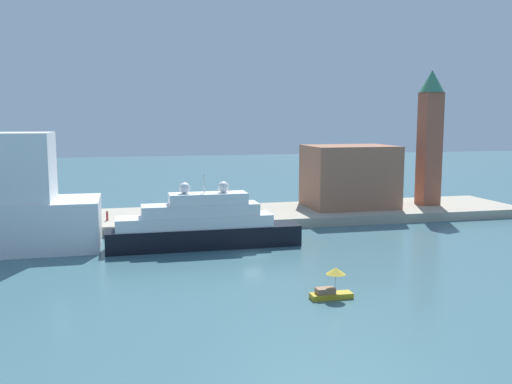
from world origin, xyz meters
TOP-DOWN VIEW (x-y plane):
  - ground at (0.00, 0.00)m, footprint 400.00×400.00m
  - quay_dock at (0.00, 25.09)m, footprint 110.00×18.18m
  - large_yacht at (-5.81, 6.10)m, footprint 26.63×4.71m
  - small_motorboat at (3.61, -18.89)m, footprint 4.22×1.95m
  - work_barge at (-27.11, 10.42)m, footprint 5.12×1.46m
  - harbor_building at (24.27, 26.09)m, footprint 15.59×11.94m
  - bell_tower at (39.71, 24.98)m, footprint 4.55×4.55m
  - parked_car at (-22.86, 19.55)m, footprint 3.94×1.66m
  - person_figure at (-18.88, 21.52)m, footprint 0.36×0.36m
  - mooring_bollard at (2.45, 17.30)m, footprint 0.45×0.45m

SIDE VIEW (x-z plane):
  - ground at x=0.00m, z-range 0.00..0.00m
  - work_barge at x=-27.11m, z-range 0.00..0.61m
  - quay_dock at x=0.00m, z-range 0.00..1.57m
  - small_motorboat at x=3.61m, z-range -0.26..2.86m
  - mooring_bollard at x=2.45m, z-range 1.57..2.34m
  - parked_car at x=-22.86m, z-range 1.48..2.77m
  - person_figure at x=-18.88m, z-range 1.51..3.18m
  - large_yacht at x=-5.81m, z-range -2.05..8.15m
  - harbor_building at x=24.27m, z-range 1.57..12.85m
  - bell_tower at x=39.71m, z-range 2.63..27.68m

